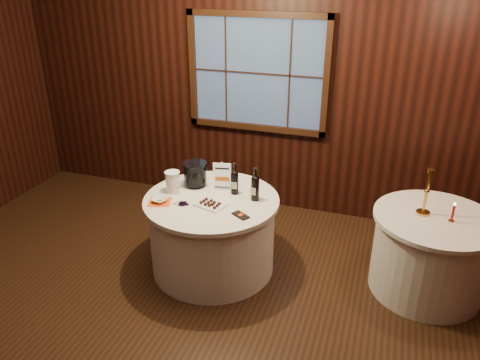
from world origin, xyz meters
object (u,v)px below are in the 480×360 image
(chocolate_plate, at_px, (210,204))
(red_candle, at_px, (453,214))
(side_table, at_px, (430,254))
(glass_pitcher, at_px, (173,182))
(sign_stand, at_px, (222,179))
(port_bottle_left, at_px, (235,181))
(ice_bucket, at_px, (195,174))
(chocolate_box, at_px, (241,215))
(grape_bunch, at_px, (183,204))
(cracker_bowl, at_px, (160,200))
(port_bottle_right, at_px, (255,186))
(brass_candlestick, at_px, (426,198))
(main_table, at_px, (212,233))

(chocolate_plate, height_order, red_candle, red_candle)
(side_table, bearing_deg, glass_pitcher, -173.30)
(sign_stand, bearing_deg, red_candle, -12.07)
(sign_stand, height_order, port_bottle_left, port_bottle_left)
(port_bottle_left, xyz_separation_m, ice_bucket, (-0.43, 0.04, -0.01))
(chocolate_box, height_order, grape_bunch, grape_bunch)
(glass_pitcher, bearing_deg, grape_bunch, -27.87)
(sign_stand, height_order, chocolate_plate, sign_stand)
(glass_pitcher, bearing_deg, chocolate_plate, 0.68)
(side_table, bearing_deg, chocolate_box, -161.97)
(side_table, distance_m, chocolate_plate, 2.04)
(port_bottle_left, relative_size, grape_bunch, 2.04)
(port_bottle_left, distance_m, red_candle, 1.94)
(sign_stand, height_order, ice_bucket, sign_stand)
(ice_bucket, xyz_separation_m, chocolate_plate, (0.30, -0.35, -0.11))
(grape_bunch, bearing_deg, chocolate_box, -1.79)
(chocolate_plate, bearing_deg, cracker_bowl, -170.51)
(port_bottle_right, bearing_deg, ice_bucket, -175.72)
(port_bottle_left, height_order, brass_candlestick, brass_candlestick)
(port_bottle_left, height_order, chocolate_plate, port_bottle_left)
(ice_bucket, bearing_deg, cracker_bowl, -111.98)
(ice_bucket, relative_size, grape_bunch, 1.59)
(side_table, xyz_separation_m, glass_pitcher, (-2.40, -0.28, 0.49))
(side_table, height_order, chocolate_box, chocolate_box)
(port_bottle_left, bearing_deg, port_bottle_right, -27.21)
(sign_stand, distance_m, cracker_bowl, 0.64)
(port_bottle_right, distance_m, red_candle, 1.72)
(side_table, relative_size, chocolate_plate, 3.55)
(chocolate_plate, bearing_deg, chocolate_box, -15.77)
(side_table, bearing_deg, main_table, -171.47)
(main_table, height_order, red_candle, red_candle)
(port_bottle_right, distance_m, chocolate_box, 0.36)
(ice_bucket, bearing_deg, chocolate_box, -35.43)
(port_bottle_left, height_order, port_bottle_right, port_bottle_right)
(ice_bucket, distance_m, brass_candlestick, 2.14)
(cracker_bowl, distance_m, brass_candlestick, 2.37)
(grape_bunch, height_order, red_candle, red_candle)
(ice_bucket, bearing_deg, port_bottle_left, -5.50)
(grape_bunch, bearing_deg, port_bottle_right, 28.54)
(main_table, bearing_deg, sign_stand, 84.85)
(main_table, height_order, port_bottle_right, port_bottle_right)
(sign_stand, bearing_deg, port_bottle_right, -31.61)
(sign_stand, xyz_separation_m, red_candle, (2.09, 0.01, -0.02))
(main_table, xyz_separation_m, chocolate_box, (0.37, -0.23, 0.39))
(red_candle, bearing_deg, ice_bucket, -179.03)
(port_bottle_right, height_order, glass_pitcher, port_bottle_right)
(chocolate_box, bearing_deg, port_bottle_left, 147.87)
(glass_pitcher, xyz_separation_m, red_candle, (2.51, 0.23, -0.03))
(chocolate_box, bearing_deg, sign_stand, 158.42)
(cracker_bowl, bearing_deg, sign_stand, 45.41)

